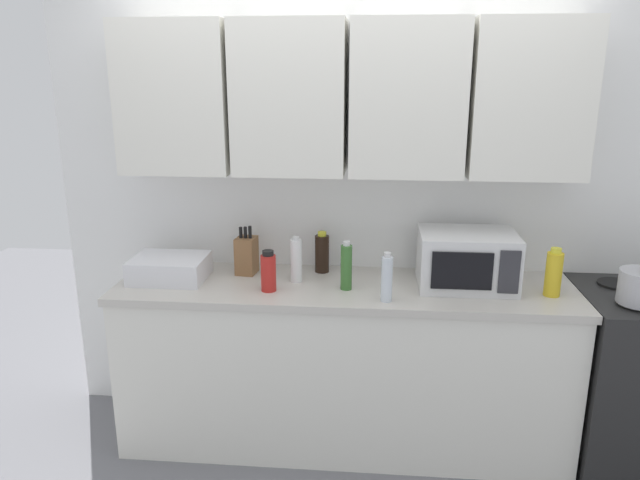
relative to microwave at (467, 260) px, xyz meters
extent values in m
cube|color=white|center=(-0.62, 0.29, 0.26)|extent=(3.22, 0.06, 2.60)
cube|color=white|center=(-1.48, 0.11, 0.79)|extent=(0.56, 0.33, 0.75)
cube|color=white|center=(-0.90, 0.11, 0.79)|extent=(0.56, 0.33, 0.75)
cube|color=white|center=(-0.33, 0.11, 0.79)|extent=(0.56, 0.33, 0.75)
cube|color=white|center=(0.25, 0.11, 0.79)|extent=(0.56, 0.33, 0.75)
cube|color=white|center=(-0.62, -0.04, -0.61)|extent=(2.32, 0.60, 0.86)
cube|color=beige|center=(-0.62, -0.04, -0.16)|extent=(2.35, 0.63, 0.04)
cylinder|color=black|center=(0.77, -0.20, -0.13)|extent=(0.18, 0.18, 0.01)
cylinder|color=black|center=(0.77, 0.08, -0.13)|extent=(0.18, 0.18, 0.01)
cube|color=silver|center=(0.00, 0.00, 0.00)|extent=(0.48, 0.36, 0.28)
cube|color=black|center=(-0.05, -0.18, 0.00)|extent=(0.29, 0.01, 0.18)
cube|color=#2D2D33|center=(0.17, -0.18, 0.00)|extent=(0.10, 0.01, 0.21)
cube|color=silver|center=(-1.53, -0.04, -0.08)|extent=(0.38, 0.30, 0.12)
cube|color=brown|center=(-1.15, 0.09, -0.04)|extent=(0.11, 0.13, 0.20)
cylinder|color=black|center=(-1.18, 0.08, 0.09)|extent=(0.02, 0.02, 0.06)
cylinder|color=black|center=(-1.15, 0.08, 0.09)|extent=(0.02, 0.02, 0.06)
cylinder|color=black|center=(-1.13, 0.08, 0.09)|extent=(0.02, 0.02, 0.07)
cylinder|color=#386B2D|center=(-0.60, -0.10, -0.03)|extent=(0.06, 0.06, 0.23)
cylinder|color=silver|center=(-0.60, -0.10, 0.10)|extent=(0.03, 0.03, 0.02)
cylinder|color=gold|center=(0.40, -0.10, -0.03)|extent=(0.08, 0.08, 0.22)
cylinder|color=yellow|center=(0.40, -0.10, 0.09)|extent=(0.05, 0.05, 0.02)
cylinder|color=black|center=(-0.75, 0.15, -0.04)|extent=(0.08, 0.08, 0.20)
cylinder|color=yellow|center=(-0.75, 0.15, 0.07)|extent=(0.05, 0.05, 0.02)
cylinder|color=silver|center=(-0.40, -0.25, -0.03)|extent=(0.05, 0.05, 0.22)
cylinder|color=silver|center=(-0.40, -0.25, 0.09)|extent=(0.03, 0.03, 0.02)
cylinder|color=red|center=(-0.99, -0.16, -0.05)|extent=(0.08, 0.08, 0.18)
cylinder|color=black|center=(-0.99, -0.16, 0.06)|extent=(0.06, 0.06, 0.02)
cylinder|color=white|center=(-0.87, -0.02, -0.03)|extent=(0.06, 0.06, 0.23)
cylinder|color=silver|center=(-0.87, -0.02, 0.09)|extent=(0.03, 0.03, 0.02)
camera|label=1|loc=(-0.48, -2.93, 0.93)|focal=33.65mm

